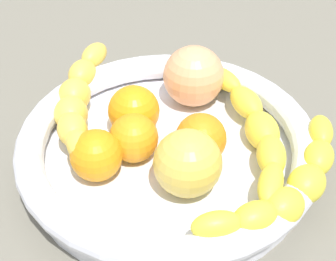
# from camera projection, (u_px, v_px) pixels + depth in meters

# --- Properties ---
(kitchen_counter) EXTENTS (1.20, 1.20, 0.03)m
(kitchen_counter) POSITION_uv_depth(u_px,v_px,m) (168.00, 175.00, 0.57)
(kitchen_counter) COLOR #6A6759
(kitchen_counter) RESTS_ON ground
(fruit_bowl) EXTENTS (0.32, 0.32, 0.05)m
(fruit_bowl) POSITION_uv_depth(u_px,v_px,m) (168.00, 148.00, 0.54)
(fruit_bowl) COLOR silver
(fruit_bowl) RESTS_ON kitchen_counter
(banana_draped_left) EXTENTS (0.17, 0.17, 0.04)m
(banana_draped_left) POSITION_uv_depth(u_px,v_px,m) (78.00, 101.00, 0.57)
(banana_draped_left) COLOR yellow
(banana_draped_left) RESTS_ON fruit_bowl
(banana_draped_right) EXTENTS (0.19, 0.15, 0.04)m
(banana_draped_right) POSITION_uv_depth(u_px,v_px,m) (256.00, 128.00, 0.54)
(banana_draped_right) COLOR yellow
(banana_draped_right) RESTS_ON fruit_bowl
(banana_arching_top) EXTENTS (0.07, 0.22, 0.04)m
(banana_arching_top) POSITION_uv_depth(u_px,v_px,m) (288.00, 187.00, 0.47)
(banana_arching_top) COLOR yellow
(banana_arching_top) RESTS_ON fruit_bowl
(orange_front) EXTENTS (0.05, 0.05, 0.05)m
(orange_front) POSITION_uv_depth(u_px,v_px,m) (134.00, 138.00, 0.52)
(orange_front) COLOR orange
(orange_front) RESTS_ON fruit_bowl
(orange_mid_left) EXTENTS (0.05, 0.05, 0.05)m
(orange_mid_left) POSITION_uv_depth(u_px,v_px,m) (201.00, 139.00, 0.52)
(orange_mid_left) COLOR orange
(orange_mid_left) RESTS_ON fruit_bowl
(orange_mid_right) EXTENTS (0.05, 0.05, 0.05)m
(orange_mid_right) POSITION_uv_depth(u_px,v_px,m) (96.00, 155.00, 0.50)
(orange_mid_right) COLOR orange
(orange_mid_right) RESTS_ON fruit_bowl
(orange_rear) EXTENTS (0.06, 0.06, 0.06)m
(orange_rear) POSITION_uv_depth(u_px,v_px,m) (132.00, 112.00, 0.55)
(orange_rear) COLOR orange
(orange_rear) RESTS_ON fruit_bowl
(apple_yellow) EXTENTS (0.07, 0.07, 0.07)m
(apple_yellow) POSITION_uv_depth(u_px,v_px,m) (188.00, 163.00, 0.48)
(apple_yellow) COLOR gold
(apple_yellow) RESTS_ON fruit_bowl
(peach_blush) EXTENTS (0.07, 0.07, 0.07)m
(peach_blush) POSITION_uv_depth(u_px,v_px,m) (194.00, 76.00, 0.59)
(peach_blush) COLOR #ECA26D
(peach_blush) RESTS_ON fruit_bowl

